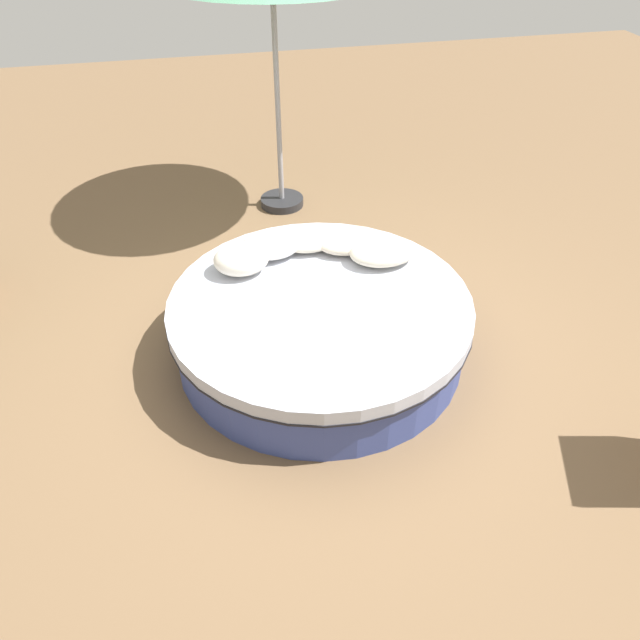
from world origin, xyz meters
name	(u,v)px	position (x,y,z in m)	size (l,w,h in m)	color
ground_plane	(320,349)	(0.00, 0.00, 0.00)	(16.00, 16.00, 0.00)	brown
round_bed	(320,324)	(0.00, 0.00, 0.24)	(2.14, 2.14, 0.47)	#38478C
throw_pillow_0	(383,251)	(-0.57, -0.37, 0.55)	(0.51, 0.36, 0.17)	beige
throw_pillow_1	(348,240)	(-0.36, -0.60, 0.54)	(0.51, 0.37, 0.15)	beige
throw_pillow_2	(308,238)	(-0.06, -0.70, 0.54)	(0.49, 0.37, 0.14)	beige
throw_pillow_3	(271,244)	(0.24, -0.63, 0.57)	(0.45, 0.33, 0.20)	white
throw_pillow_4	(241,259)	(0.49, -0.46, 0.58)	(0.41, 0.33, 0.22)	silver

